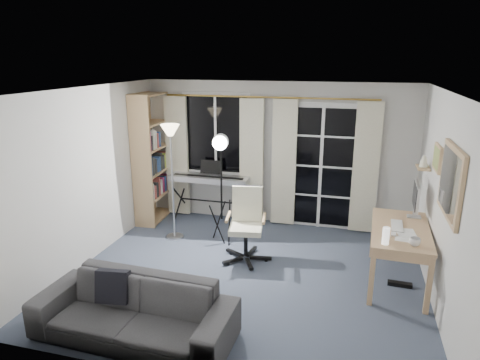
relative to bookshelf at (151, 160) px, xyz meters
name	(u,v)px	position (x,y,z in m)	size (l,w,h in m)	color
floor	(247,276)	(2.13, -1.62, -1.06)	(4.50, 4.00, 0.02)	#3E475B
window	(216,134)	(1.08, 0.35, 0.45)	(1.20, 0.08, 1.40)	white
french_door	(321,168)	(2.88, 0.35, -0.02)	(1.32, 0.09, 2.11)	white
curtains	(267,161)	(1.99, 0.26, 0.05)	(3.60, 0.07, 2.13)	gold
bookshelf	(151,160)	(0.00, 0.00, 0.00)	(0.41, 1.04, 2.21)	tan
torchiere_lamp	(171,148)	(0.72, -0.74, 0.41)	(0.35, 0.35, 1.81)	#B2B2B7
keyboard_piano	(209,180)	(1.03, 0.08, -0.29)	(1.38, 0.67, 1.00)	black
studio_light	(221,155)	(1.51, -0.77, 0.35)	(0.36, 0.36, 1.74)	black
office_chair	(247,217)	(1.99, -1.09, -0.45)	(0.70, 0.70, 1.03)	black
desk	(400,235)	(4.01, -1.29, -0.40)	(0.74, 1.40, 0.73)	tan
monitor	(416,197)	(4.20, -0.84, -0.04)	(0.18, 0.53, 0.46)	silver
desk_clutter	(395,247)	(3.94, -1.52, -0.47)	(0.45, 0.83, 0.93)	white
mug	(415,241)	(4.11, -1.79, -0.25)	(0.12, 0.10, 0.12)	silver
wall_mirror	(451,182)	(4.35, -1.97, 0.50)	(0.04, 0.94, 0.74)	tan
framed_print	(437,158)	(4.36, -1.07, 0.55)	(0.03, 0.42, 0.32)	tan
wall_shelf	(424,163)	(4.29, -0.57, 0.36)	(0.16, 0.30, 0.18)	tan
sofa	(133,302)	(1.33, -3.17, -0.65)	(2.07, 0.68, 0.80)	#2B2B2D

